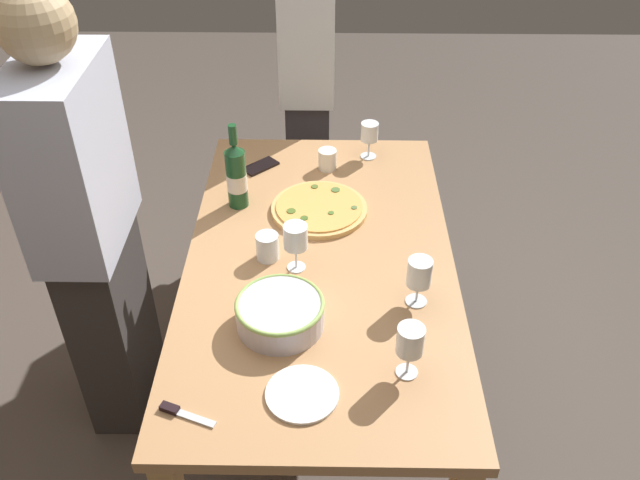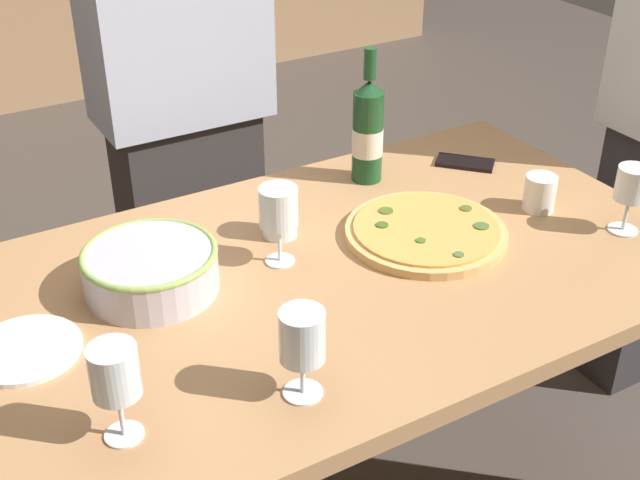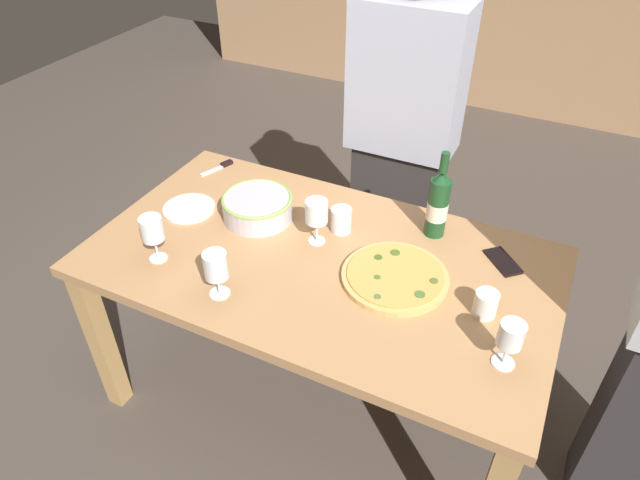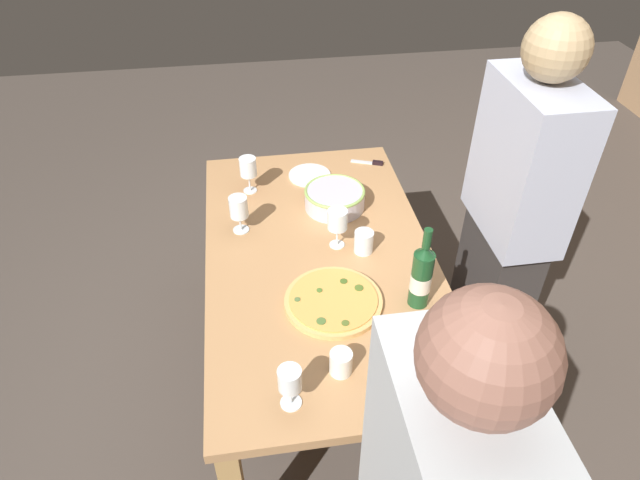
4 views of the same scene
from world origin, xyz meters
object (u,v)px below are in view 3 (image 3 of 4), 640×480
side_plate (189,208)px  pizza_knife (221,166)px  wine_glass_near_pizza (511,337)px  cup_ceramic (342,220)px  serving_bowl (258,206)px  wine_glass_far_right (152,231)px  cup_amber (486,304)px  person_host (402,142)px  wine_glass_far_left (216,268)px  pizza (395,277)px  cell_phone (503,262)px  wine_glass_by_bottle (317,214)px  wine_bottle (438,204)px  dining_table (320,278)px

side_plate → pizza_knife: pizza_knife is taller
wine_glass_near_pizza → cup_ceramic: wine_glass_near_pizza is taller
serving_bowl → wine_glass_far_right: size_ratio=1.55×
cup_amber → person_host: (-0.55, 0.79, 0.04)m
wine_glass_far_left → wine_glass_far_right: (-0.29, 0.05, 0.01)m
cup_ceramic → cup_amber: bearing=-19.1°
pizza → cup_amber: (0.30, -0.03, 0.03)m
serving_bowl → pizza_knife: size_ratio=1.70×
wine_glass_near_pizza → pizza: bearing=153.4°
wine_glass_far_right → cell_phone: (1.07, 0.50, -0.12)m
wine_glass_near_pizza → wine_glass_by_bottle: 0.76m
side_plate → cell_phone: bearing=10.3°
wine_glass_far_right → cell_phone: size_ratio=1.19×
wine_bottle → wine_glass_by_bottle: size_ratio=1.94×
dining_table → wine_glass_far_left: size_ratio=9.73×
dining_table → wine_glass_far_right: (-0.50, -0.25, 0.21)m
wine_glass_far_left → cup_ceramic: 0.53m
wine_bottle → wine_glass_far_left: wine_bottle is taller
serving_bowl → cup_amber: (0.89, -0.13, -0.01)m
wine_glass_far_right → person_host: person_host is taller
dining_table → serving_bowl: serving_bowl is taller
wine_glass_far_right → cup_amber: 1.09m
serving_bowl → wine_bottle: wine_bottle is taller
cup_amber → person_host: size_ratio=0.05×
serving_bowl → cup_amber: size_ratio=3.18×
serving_bowl → wine_glass_by_bottle: (0.26, -0.04, 0.07)m
cell_phone → pizza_knife: (-1.22, 0.11, 0.00)m
side_plate → person_host: bearing=50.5°
dining_table → wine_glass_by_bottle: (-0.05, 0.08, 0.21)m
wine_glass_by_bottle → cell_phone: (0.62, 0.17, -0.12)m
serving_bowl → cell_phone: (0.89, 0.14, -0.04)m
cup_ceramic → side_plate: 0.60m
cup_ceramic → side_plate: bearing=-166.9°
cup_amber → serving_bowl: bearing=171.4°
side_plate → cell_phone: (1.15, 0.21, 0.00)m
pizza_knife → person_host: person_host is taller
cell_phone → side_plate: bearing=-33.1°
wine_glass_far_right → wine_bottle: bearing=34.5°
person_host → wine_glass_far_left: bearing=-10.6°
wine_glass_near_pizza → side_plate: 1.27m
wine_glass_far_left → person_host: bearing=78.0°
wine_glass_far_left → pizza_knife: bearing=123.7°
wine_glass_far_left → side_plate: (-0.37, 0.34, -0.10)m
wine_glass_near_pizza → person_host: person_host is taller
pizza → cell_phone: 0.39m
wine_glass_far_right → cell_phone: 1.19m
pizza → wine_bottle: (0.04, 0.30, 0.12)m
side_plate → serving_bowl: bearing=15.6°
person_host → pizza: bearing=19.8°
dining_table → wine_bottle: (0.31, 0.31, 0.22)m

